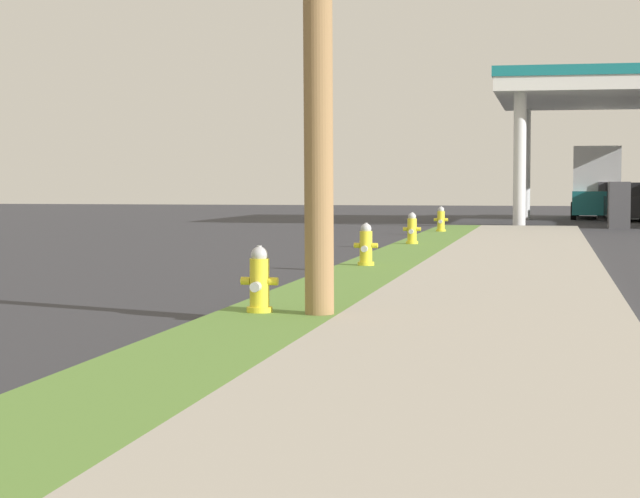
% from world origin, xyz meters
% --- Properties ---
extents(fire_hydrant_second, '(0.42, 0.38, 0.74)m').
position_xyz_m(fire_hydrant_second, '(0.50, 12.88, 0.45)').
color(fire_hydrant_second, yellow).
rests_on(fire_hydrant_second, grass_verge).
extents(fire_hydrant_third, '(0.42, 0.37, 0.74)m').
position_xyz_m(fire_hydrant_third, '(0.52, 20.34, 0.45)').
color(fire_hydrant_third, yellow).
rests_on(fire_hydrant_third, grass_verge).
extents(fire_hydrant_fourth, '(0.42, 0.37, 0.74)m').
position_xyz_m(fire_hydrant_fourth, '(0.48, 27.61, 0.45)').
color(fire_hydrant_fourth, yellow).
rests_on(fire_hydrant_fourth, grass_verge).
extents(fire_hydrant_fifth, '(0.42, 0.38, 0.74)m').
position_xyz_m(fire_hydrant_fifth, '(0.51, 34.75, 0.45)').
color(fire_hydrant_fifth, yellow).
rests_on(fire_hydrant_fifth, grass_verge).
extents(car_black_by_near_pump, '(2.21, 4.61, 1.57)m').
position_xyz_m(car_black_by_near_pump, '(6.80, 49.30, 0.72)').
color(car_black_by_near_pump, black).
rests_on(car_black_by_near_pump, ground).
extents(truck_teal_at_forecourt, '(2.41, 6.49, 3.11)m').
position_xyz_m(truck_teal_at_forecourt, '(5.74, 52.67, 1.49)').
color(truck_teal_at_forecourt, '#197075').
rests_on(truck_teal_at_forecourt, ground).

